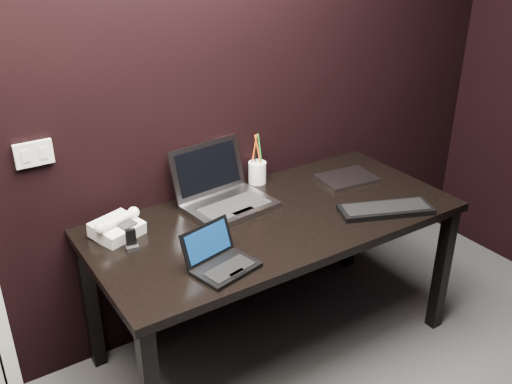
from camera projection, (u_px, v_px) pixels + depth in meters
wall_back at (170, 86)px, 2.52m from camera, size 4.00×0.00×4.00m
wall_switch at (34, 154)px, 2.28m from camera, size 0.15×0.02×0.10m
desk at (275, 231)px, 2.65m from camera, size 1.70×0.80×0.74m
netbook at (221, 261)px, 2.22m from camera, size 0.28×0.26×0.15m
silver_laptop at (224, 196)px, 2.68m from camera, size 0.43×0.39×0.27m
ext_keyboard at (386, 209)px, 2.64m from camera, size 0.46×0.30×0.03m
closed_laptop at (347, 178)px, 2.96m from camera, size 0.31×0.23×0.02m
desk_phone at (117, 227)px, 2.43m from camera, size 0.24×0.22×0.11m
mobile_phone at (131, 242)px, 2.34m from camera, size 0.06×0.05×0.09m
pen_cup at (257, 171)px, 2.91m from camera, size 0.11×0.11×0.26m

